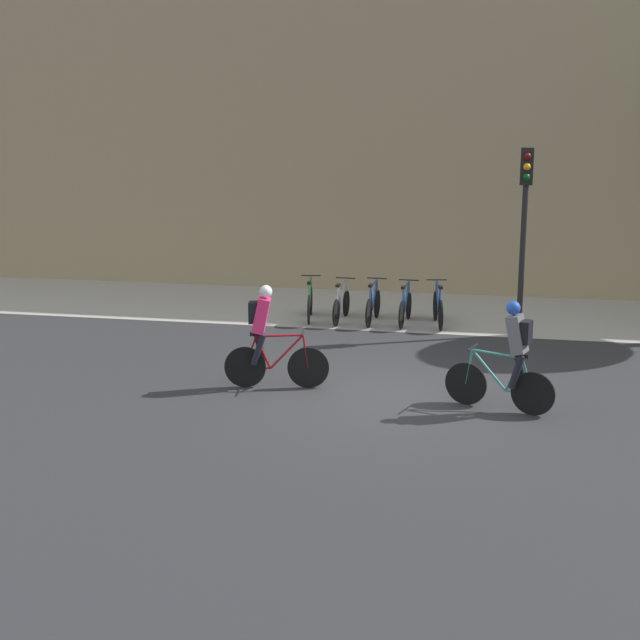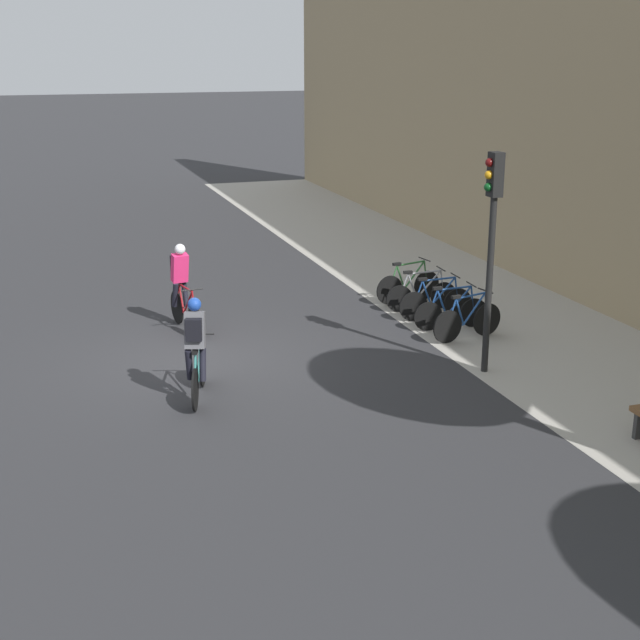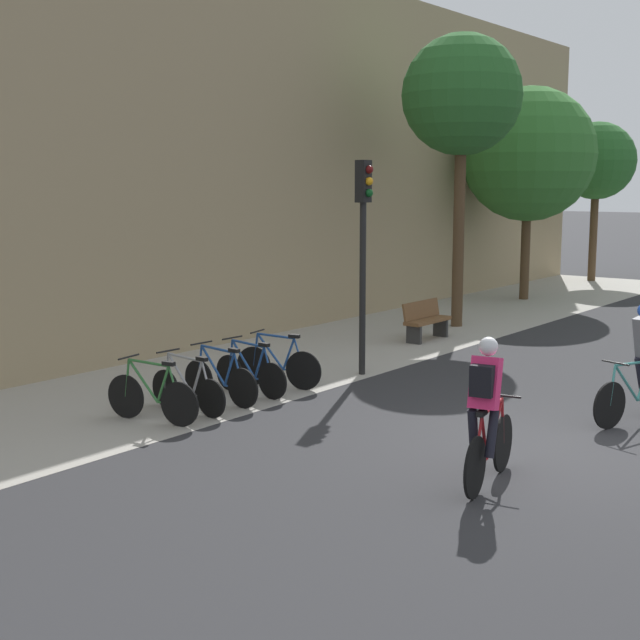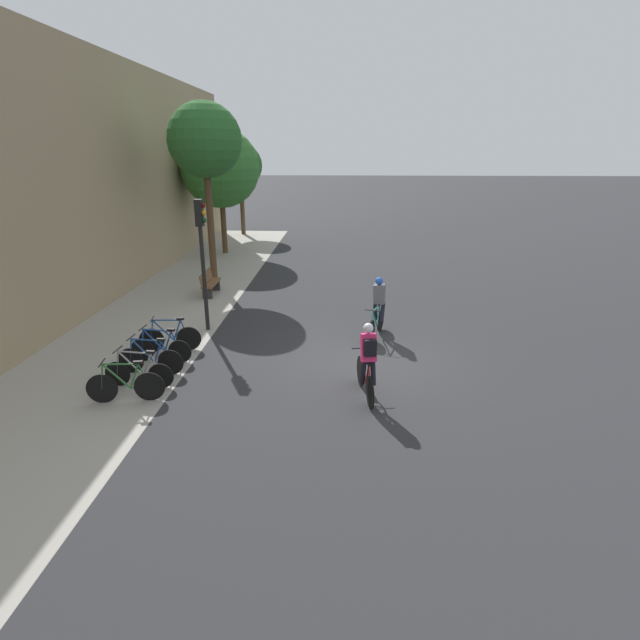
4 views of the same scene
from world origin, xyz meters
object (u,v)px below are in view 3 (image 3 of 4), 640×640
(traffic_light_pole, at_px, (364,229))
(bench, at_px, (426,320))
(parked_bike_2, at_px, (220,380))
(parked_bike_0, at_px, (152,396))
(parked_bike_3, at_px, (251,373))
(cyclist_pink, at_px, (486,410))
(parked_bike_4, at_px, (278,365))
(parked_bike_1, at_px, (188,389))

(traffic_light_pole, relative_size, bench, 2.67)
(traffic_light_pole, bearing_deg, parked_bike_2, 169.98)
(parked_bike_0, distance_m, traffic_light_pole, 5.26)
(parked_bike_3, distance_m, bench, 6.42)
(cyclist_pink, distance_m, parked_bike_3, 5.62)
(parked_bike_4, distance_m, traffic_light_pole, 2.96)
(cyclist_pink, relative_size, parked_bike_3, 1.10)
(parked_bike_3, height_order, traffic_light_pole, traffic_light_pole)
(cyclist_pink, xyz_separation_m, traffic_light_pole, (4.33, 4.71, 1.77))
(bench, bearing_deg, traffic_light_pole, -166.29)
(cyclist_pink, bearing_deg, parked_bike_4, 64.08)
(cyclist_pink, height_order, parked_bike_3, cyclist_pink)
(parked_bike_2, bearing_deg, parked_bike_1, -179.91)
(traffic_light_pole, bearing_deg, parked_bike_0, 173.06)
(cyclist_pink, bearing_deg, parked_bike_3, 70.84)
(parked_bike_1, relative_size, parked_bike_2, 0.99)
(parked_bike_0, distance_m, parked_bike_3, 2.19)
(parked_bike_2, bearing_deg, cyclist_pink, -101.80)
(parked_bike_0, distance_m, parked_bike_4, 2.93)
(parked_bike_2, relative_size, traffic_light_pole, 0.42)
(parked_bike_4, bearing_deg, parked_bike_3, -179.89)
(parked_bike_3, bearing_deg, parked_bike_1, -179.97)
(traffic_light_pole, bearing_deg, bench, 13.71)
(parked_bike_0, bearing_deg, traffic_light_pole, -6.94)
(parked_bike_2, distance_m, traffic_light_pole, 4.02)
(parked_bike_4, bearing_deg, parked_bike_2, -179.96)
(parked_bike_3, bearing_deg, traffic_light_pole, -12.87)
(cyclist_pink, bearing_deg, parked_bike_2, 78.20)
(traffic_light_pole, bearing_deg, cyclist_pink, -132.57)
(parked_bike_4, distance_m, bench, 5.69)
(bench, bearing_deg, parked_bike_1, -177.19)
(traffic_light_pole, xyz_separation_m, bench, (3.92, 0.96, -2.26))
(parked_bike_1, xyz_separation_m, parked_bike_2, (0.73, 0.00, 0.01))
(parked_bike_2, bearing_deg, bench, 3.09)
(parked_bike_0, relative_size, parked_bike_3, 1.02)
(parked_bike_0, distance_m, bench, 8.61)
(parked_bike_2, distance_m, parked_bike_3, 0.73)
(parked_bike_4, height_order, traffic_light_pole, traffic_light_pole)
(parked_bike_0, relative_size, parked_bike_2, 1.00)
(parked_bike_4, height_order, bench, parked_bike_4)
(parked_bike_0, bearing_deg, parked_bike_3, -0.03)
(cyclist_pink, relative_size, traffic_light_pole, 0.46)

